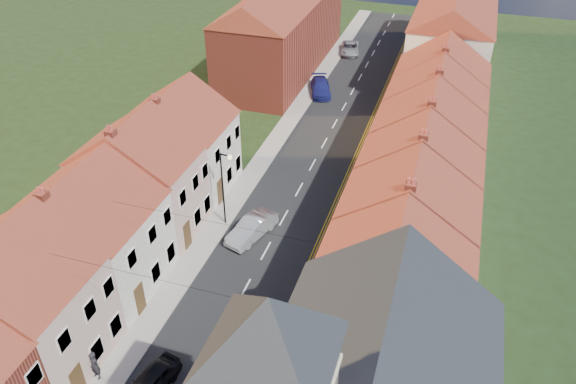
# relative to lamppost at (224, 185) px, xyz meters

# --- Properties ---
(road) EXTENTS (7.00, 90.00, 0.02)m
(road) POSITION_rel_lamppost_xyz_m (3.81, 10.00, -3.53)
(road) COLOR black
(road) RESTS_ON ground
(pavement_left) EXTENTS (1.80, 90.00, 0.12)m
(pavement_left) POSITION_rel_lamppost_xyz_m (-0.59, 10.00, -3.48)
(pavement_left) COLOR #A69F97
(pavement_left) RESTS_ON ground
(pavement_right) EXTENTS (1.80, 90.00, 0.12)m
(pavement_right) POSITION_rel_lamppost_xyz_m (8.21, 10.00, -3.48)
(pavement_right) COLOR #A69F97
(pavement_right) RESTS_ON ground
(cottage_r_tudor) EXTENTS (8.30, 5.20, 9.00)m
(cottage_r_tudor) POSITION_rel_lamppost_xyz_m (13.08, -7.30, 0.93)
(cottage_r_tudor) COLOR white
(cottage_r_tudor) RESTS_ON ground
(cottage_r_white_near) EXTENTS (8.30, 6.00, 9.00)m
(cottage_r_white_near) POSITION_rel_lamppost_xyz_m (13.11, -1.90, 0.94)
(cottage_r_white_near) COLOR white
(cottage_r_white_near) RESTS_ON ground
(cottage_r_cream_mid) EXTENTS (8.30, 5.20, 9.00)m
(cottage_r_cream_mid) POSITION_rel_lamppost_xyz_m (13.11, 3.50, 0.94)
(cottage_r_cream_mid) COLOR white
(cottage_r_cream_mid) RESTS_ON ground
(cottage_r_pink) EXTENTS (8.30, 6.00, 9.00)m
(cottage_r_pink) POSITION_rel_lamppost_xyz_m (13.11, 8.90, 0.94)
(cottage_r_pink) COLOR white
(cottage_r_pink) RESTS_ON ground
(cottage_r_white_far) EXTENTS (8.30, 5.20, 9.00)m
(cottage_r_white_far) POSITION_rel_lamppost_xyz_m (13.11, 14.30, 0.94)
(cottage_r_white_far) COLOR white
(cottage_r_white_far) RESTS_ON ground
(cottage_r_cream_far) EXTENTS (8.30, 6.00, 9.00)m
(cottage_r_cream_far) POSITION_rel_lamppost_xyz_m (13.11, 19.70, 0.94)
(cottage_r_cream_far) COLOR white
(cottage_r_cream_far) RESTS_ON ground
(cottage_l_cream) EXTENTS (8.30, 6.30, 9.10)m
(cottage_l_cream) POSITION_rel_lamppost_xyz_m (-5.49, -14.45, 0.98)
(cottage_l_cream) COLOR #B3998E
(cottage_l_cream) RESTS_ON ground
(cottage_l_white) EXTENTS (8.30, 6.90, 8.80)m
(cottage_l_white) POSITION_rel_lamppost_xyz_m (-5.49, -8.05, 0.83)
(cottage_l_white) COLOR white
(cottage_l_white) RESTS_ON ground
(cottage_l_brick_mid) EXTENTS (8.30, 5.70, 9.10)m
(cottage_l_brick_mid) POSITION_rel_lamppost_xyz_m (-5.49, -1.95, 0.99)
(cottage_l_brick_mid) COLOR #B3998E
(cottage_l_brick_mid) RESTS_ON ground
(cottage_l_pink) EXTENTS (8.30, 6.30, 8.80)m
(cottage_l_pink) POSITION_rel_lamppost_xyz_m (-5.49, 3.85, 0.83)
(cottage_l_pink) COLOR white
(cottage_l_pink) RESTS_ON ground
(block_right_far) EXTENTS (8.30, 24.20, 10.50)m
(block_right_far) POSITION_rel_lamppost_xyz_m (13.11, 35.00, 1.76)
(block_right_far) COLOR white
(block_right_far) RESTS_ON ground
(block_left_far) EXTENTS (8.30, 24.20, 10.50)m
(block_left_far) POSITION_rel_lamppost_xyz_m (-5.49, 30.00, 1.76)
(block_left_far) COLOR maroon
(block_left_far) RESTS_ON ground
(lamppost) EXTENTS (0.88, 0.15, 6.00)m
(lamppost) POSITION_rel_lamppost_xyz_m (0.00, 0.00, 0.00)
(lamppost) COLOR black
(lamppost) RESTS_ON pavement_left
(car_near) EXTENTS (2.35, 4.03, 1.29)m
(car_near) POSITION_rel_lamppost_xyz_m (1.84, -14.53, -2.89)
(car_near) COLOR black
(car_near) RESTS_ON ground
(car_mid) EXTENTS (2.83, 4.72, 1.47)m
(car_mid) POSITION_rel_lamppost_xyz_m (2.31, -0.75, -2.80)
(car_mid) COLOR #B0B2B8
(car_mid) RESTS_ON ground
(car_far) EXTENTS (3.49, 5.25, 1.41)m
(car_far) POSITION_rel_lamppost_xyz_m (0.61, 24.41, -2.83)
(car_far) COLOR navy
(car_far) RESTS_ON ground
(car_distant) EXTENTS (3.03, 4.97, 1.29)m
(car_distant) POSITION_rel_lamppost_xyz_m (1.01, 37.08, -2.89)
(car_distant) COLOR #A6A9AD
(car_distant) RESTS_ON ground
(pedestrian_left) EXTENTS (0.78, 0.62, 1.87)m
(pedestrian_left) POSITION_rel_lamppost_xyz_m (-1.29, -14.79, -2.48)
(pedestrian_left) COLOR black
(pedestrian_left) RESTS_ON pavement_left
(pedestrian_right) EXTENTS (1.03, 0.91, 1.75)m
(pedestrian_right) POSITION_rel_lamppost_xyz_m (8.69, -3.61, -2.54)
(pedestrian_right) COLOR black
(pedestrian_right) RESTS_ON pavement_right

